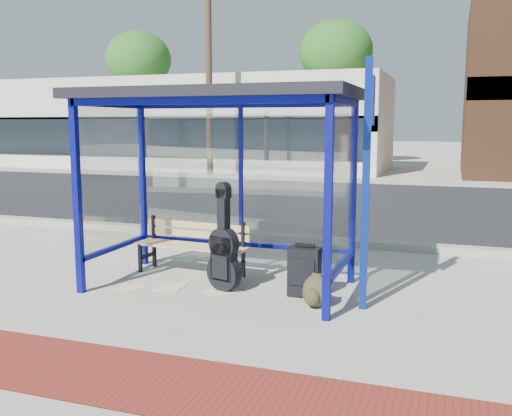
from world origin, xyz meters
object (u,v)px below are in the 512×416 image
at_px(guitar_bag, 224,254).
at_px(suitcase, 304,272).
at_px(bench, 193,243).
at_px(backpack, 315,292).

height_order(guitar_bag, suitcase, guitar_bag).
height_order(bench, backpack, bench).
height_order(bench, guitar_bag, guitar_bag).
relative_size(guitar_bag, suitcase, 1.97).
bearing_deg(guitar_bag, backpack, 5.53).
bearing_deg(bench, backpack, -19.25).
relative_size(bench, backpack, 4.29).
xyz_separation_m(guitar_bag, backpack, (1.20, -0.26, -0.28)).
distance_m(guitar_bag, suitcase, 1.00).
relative_size(bench, guitar_bag, 1.28).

